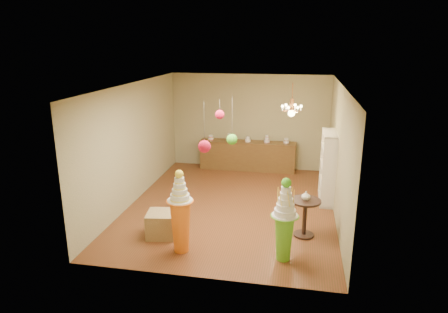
% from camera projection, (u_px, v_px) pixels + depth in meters
% --- Properties ---
extents(floor, '(6.50, 6.50, 0.00)m').
position_uv_depth(floor, '(232.00, 205.00, 10.04)').
color(floor, brown).
rests_on(floor, ground).
extents(ceiling, '(6.50, 6.50, 0.00)m').
position_uv_depth(ceiling, '(232.00, 85.00, 9.20)').
color(ceiling, white).
rests_on(ceiling, ground).
extents(wall_back, '(5.00, 0.04, 3.00)m').
position_uv_depth(wall_back, '(249.00, 122.00, 12.69)').
color(wall_back, '#969068').
rests_on(wall_back, ground).
extents(wall_front, '(5.00, 0.04, 3.00)m').
position_uv_depth(wall_front, '(198.00, 198.00, 6.56)').
color(wall_front, '#969068').
rests_on(wall_front, ground).
extents(wall_left, '(0.04, 6.50, 3.00)m').
position_uv_depth(wall_left, '(134.00, 143.00, 10.08)').
color(wall_left, '#969068').
rests_on(wall_left, ground).
extents(wall_right, '(0.04, 6.50, 3.00)m').
position_uv_depth(wall_right, '(339.00, 153.00, 9.17)').
color(wall_right, '#969068').
rests_on(wall_right, ground).
extents(pedestal_green, '(0.62, 0.62, 1.63)m').
position_uv_depth(pedestal_green, '(284.00, 227.00, 7.38)').
color(pedestal_green, '#5EB627').
rests_on(pedestal_green, floor).
extents(pedestal_orange, '(0.58, 0.58, 1.67)m').
position_uv_depth(pedestal_orange, '(181.00, 219.00, 7.69)').
color(pedestal_orange, orange).
rests_on(pedestal_orange, floor).
extents(burlap_riser, '(0.66, 0.66, 0.53)m').
position_uv_depth(burlap_riser, '(161.00, 224.00, 8.41)').
color(burlap_riser, '#977F52').
rests_on(burlap_riser, floor).
extents(sideboard, '(3.04, 0.54, 1.16)m').
position_uv_depth(sideboard, '(248.00, 155.00, 12.71)').
color(sideboard, brown).
rests_on(sideboard, floor).
extents(shelving_unit, '(0.33, 1.20, 1.80)m').
position_uv_depth(shelving_unit, '(328.00, 167.00, 10.12)').
color(shelving_unit, silver).
rests_on(shelving_unit, floor).
extents(round_table, '(0.77, 0.77, 0.82)m').
position_uv_depth(round_table, '(305.00, 213.00, 8.33)').
color(round_table, black).
rests_on(round_table, floor).
extents(vase, '(0.21, 0.21, 0.19)m').
position_uv_depth(vase, '(306.00, 196.00, 8.22)').
color(vase, silver).
rests_on(vase, round_table).
extents(pom_red_left, '(0.23, 0.23, 1.00)m').
position_uv_depth(pom_red_left, '(204.00, 146.00, 7.32)').
color(pom_red_left, '#463F32').
rests_on(pom_red_left, ceiling).
extents(pom_green_mid, '(0.22, 0.22, 1.00)m').
position_uv_depth(pom_green_mid, '(232.00, 139.00, 7.87)').
color(pom_green_mid, '#463F32').
rests_on(pom_green_mid, ceiling).
extents(pom_red_right, '(0.17, 0.17, 0.43)m').
position_uv_depth(pom_red_right, '(220.00, 115.00, 7.42)').
color(pom_red_right, '#463F32').
rests_on(pom_red_right, ceiling).
extents(chandelier, '(0.63, 0.63, 0.85)m').
position_uv_depth(chandelier, '(292.00, 111.00, 9.92)').
color(chandelier, '#D4824B').
rests_on(chandelier, ceiling).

